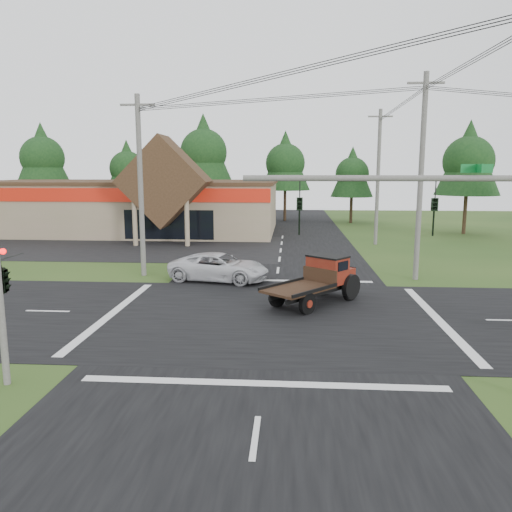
{
  "coord_description": "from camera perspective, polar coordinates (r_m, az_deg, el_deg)",
  "views": [
    {
      "loc": [
        0.78,
        -20.78,
        6.19
      ],
      "look_at": [
        -0.86,
        2.51,
        2.2
      ],
      "focal_mm": 35.0,
      "sensor_mm": 36.0,
      "label": 1
    }
  ],
  "objects": [
    {
      "name": "utility_pole_n",
      "position": [
        43.39,
        13.77,
        8.82
      ],
      "size": [
        2.0,
        0.3,
        11.2
      ],
      "color": "#595651",
      "rests_on": "ground"
    },
    {
      "name": "road_ew",
      "position": [
        21.69,
        1.82,
        -6.85
      ],
      "size": [
        120.0,
        12.0,
        0.02
      ],
      "primitive_type": "cube",
      "color": "black",
      "rests_on": "ground"
    },
    {
      "name": "tree_row_c",
      "position": [
        62.76,
        -6.0,
        11.95
      ],
      "size": [
        7.28,
        7.28,
        13.13
      ],
      "color": "#332316",
      "rests_on": "ground"
    },
    {
      "name": "traffic_signal_mast",
      "position": [
        14.31,
        24.62,
        1.74
      ],
      "size": [
        8.12,
        0.24,
        7.0
      ],
      "color": "#595651",
      "rests_on": "ground"
    },
    {
      "name": "road_ns",
      "position": [
        21.69,
        1.82,
        -6.86
      ],
      "size": [
        12.0,
        120.0,
        0.02
      ],
      "primitive_type": "cube",
      "color": "black",
      "rests_on": "ground"
    },
    {
      "name": "antique_flatbed_truck",
      "position": [
        23.49,
        6.6,
        -2.84
      ],
      "size": [
        5.0,
        5.4,
        2.23
      ],
      "primitive_type": null,
      "rotation": [
        0.0,
        0.0,
        -0.7
      ],
      "color": "#62160E",
      "rests_on": "ground"
    },
    {
      "name": "cvs_building",
      "position": [
        53.09,
        -14.15,
        5.72
      ],
      "size": [
        30.4,
        18.2,
        9.19
      ],
      "color": "gray",
      "rests_on": "ground"
    },
    {
      "name": "white_pickup",
      "position": [
        28.49,
        -4.23,
        -1.27
      ],
      "size": [
        6.03,
        3.62,
        1.57
      ],
      "primitive_type": "imported",
      "rotation": [
        0.0,
        0.0,
        1.38
      ],
      "color": "silver",
      "rests_on": "ground"
    },
    {
      "name": "ground",
      "position": [
        21.69,
        1.82,
        -6.88
      ],
      "size": [
        120.0,
        120.0,
        0.0
      ],
      "primitive_type": "plane",
      "color": "#264418",
      "rests_on": "ground"
    },
    {
      "name": "tree_row_d",
      "position": [
        62.79,
        3.37,
        10.76
      ],
      "size": [
        6.16,
        6.16,
        11.11
      ],
      "color": "#332316",
      "rests_on": "ground"
    },
    {
      "name": "tree_row_b",
      "position": [
        66.13,
        -14.51,
        9.83
      ],
      "size": [
        5.6,
        5.6,
        10.1
      ],
      "color": "#332316",
      "rests_on": "ground"
    },
    {
      "name": "tree_row_e",
      "position": [
        61.21,
        10.94,
        9.37
      ],
      "size": [
        5.04,
        5.04,
        9.09
      ],
      "color": "#332316",
      "rests_on": "ground"
    },
    {
      "name": "parking_apron",
      "position": [
        42.88,
        -16.19,
        1.03
      ],
      "size": [
        28.0,
        14.0,
        0.02
      ],
      "primitive_type": "cube",
      "color": "black",
      "rests_on": "ground"
    },
    {
      "name": "utility_pole_nw",
      "position": [
        30.1,
        -13.06,
        7.92
      ],
      "size": [
        2.0,
        0.3,
        10.5
      ],
      "color": "#595651",
      "rests_on": "ground"
    },
    {
      "name": "tree_row_a",
      "position": [
        68.15,
        -23.24,
        10.49
      ],
      "size": [
        6.72,
        6.72,
        12.12
      ],
      "color": "#332316",
      "rests_on": "ground"
    },
    {
      "name": "tree_side_ne",
      "position": [
        53.63,
        23.14,
        10.2
      ],
      "size": [
        6.16,
        6.16,
        11.11
      ],
      "color": "#332316",
      "rests_on": "ground"
    },
    {
      "name": "traffic_signal_corner",
      "position": [
        16.02,
        -27.16,
        -0.95
      ],
      "size": [
        0.53,
        2.48,
        4.4
      ],
      "color": "#595651",
      "rests_on": "ground"
    },
    {
      "name": "utility_pole_ne",
      "position": [
        29.67,
        18.32,
        8.63
      ],
      "size": [
        2.0,
        0.3,
        11.5
      ],
      "color": "#595651",
      "rests_on": "ground"
    }
  ]
}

